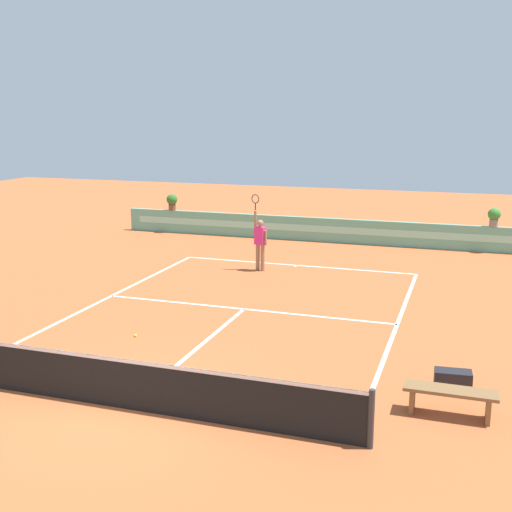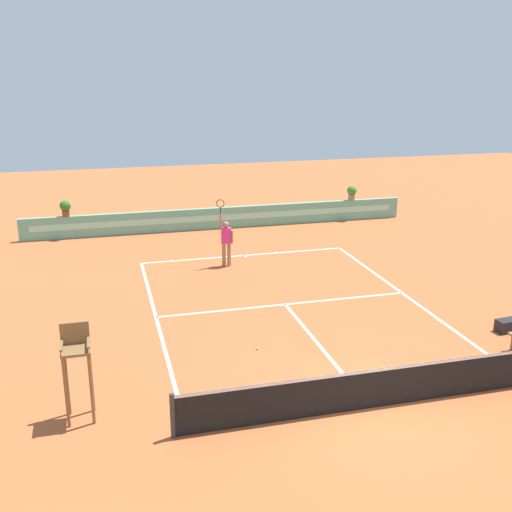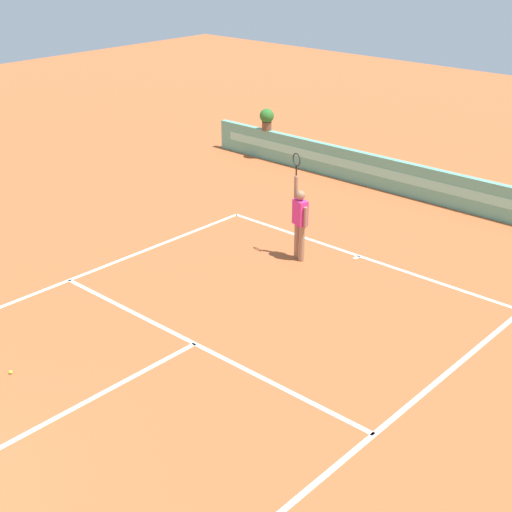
% 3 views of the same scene
% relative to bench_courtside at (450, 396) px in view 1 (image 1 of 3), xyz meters
% --- Properties ---
extents(ground_plane, '(60.00, 60.00, 0.00)m').
position_rel_bench_courtside_xyz_m(ground_plane, '(-5.56, 4.44, -0.38)').
color(ground_plane, '#B2562D').
extents(court_lines, '(8.32, 11.94, 0.01)m').
position_rel_bench_courtside_xyz_m(court_lines, '(-5.56, 5.16, -0.37)').
color(court_lines, white).
rests_on(court_lines, ground).
extents(net, '(8.92, 0.10, 1.00)m').
position_rel_bench_courtside_xyz_m(net, '(-5.56, -1.56, 0.13)').
color(net, '#333333').
rests_on(net, ground).
extents(back_wall_barrier, '(18.00, 0.21, 1.00)m').
position_rel_bench_courtside_xyz_m(back_wall_barrier, '(-5.56, 14.83, 0.12)').
color(back_wall_barrier, '#60A88E').
rests_on(back_wall_barrier, ground).
extents(bench_courtside, '(1.60, 0.44, 0.51)m').
position_rel_bench_courtside_xyz_m(bench_courtside, '(0.00, 0.00, 0.00)').
color(bench_courtside, brown).
rests_on(bench_courtside, ground).
extents(gear_bag, '(0.73, 0.42, 0.36)m').
position_rel_bench_courtside_xyz_m(gear_bag, '(0.02, 1.25, -0.20)').
color(gear_bag, black).
rests_on(gear_bag, ground).
extents(tennis_player, '(0.60, 0.32, 2.58)m').
position_rel_bench_courtside_xyz_m(tennis_player, '(-6.54, 9.22, 0.67)').
color(tennis_player, '#9E7051').
rests_on(tennis_player, ground).
extents(tennis_ball_near_baseline, '(0.07, 0.07, 0.07)m').
position_rel_bench_courtside_xyz_m(tennis_ball_near_baseline, '(-7.26, 1.91, -0.34)').
color(tennis_ball_near_baseline, '#CCE033').
rests_on(tennis_ball_near_baseline, ground).
extents(potted_plant_far_left, '(0.48, 0.48, 0.72)m').
position_rel_bench_courtside_xyz_m(potted_plant_far_left, '(-12.51, 14.83, 1.04)').
color(potted_plant_far_left, brown).
rests_on(potted_plant_far_left, back_wall_barrier).
extents(potted_plant_far_right, '(0.48, 0.48, 0.72)m').
position_rel_bench_courtside_xyz_m(potted_plant_far_right, '(0.98, 14.83, 1.04)').
color(potted_plant_far_right, gray).
rests_on(potted_plant_far_right, back_wall_barrier).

